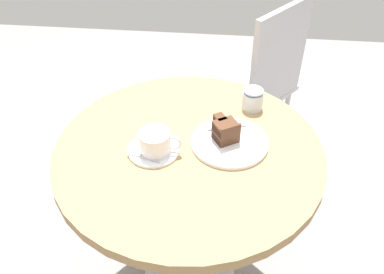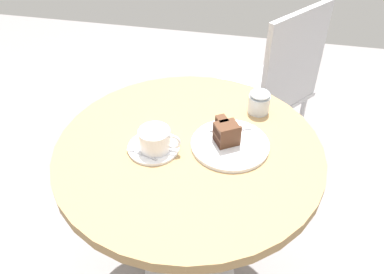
% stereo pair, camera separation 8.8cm
% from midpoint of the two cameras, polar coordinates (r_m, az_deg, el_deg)
% --- Properties ---
extents(cafe_table, '(0.81, 0.81, 0.69)m').
position_cam_midpoint_polar(cafe_table, '(1.29, -2.41, -5.25)').
color(cafe_table, '#A37F51').
rests_on(cafe_table, ground).
extents(saucer, '(0.15, 0.15, 0.01)m').
position_cam_midpoint_polar(saucer, '(1.20, -7.47, -1.87)').
color(saucer, white).
rests_on(saucer, cafe_table).
extents(coffee_cup, '(0.12, 0.09, 0.07)m').
position_cam_midpoint_polar(coffee_cup, '(1.17, -7.26, -0.69)').
color(coffee_cup, white).
rests_on(coffee_cup, saucer).
extents(teaspoon, '(0.10, 0.04, 0.00)m').
position_cam_midpoint_polar(teaspoon, '(1.18, -9.57, -2.73)').
color(teaspoon, '#B7B7BC').
rests_on(teaspoon, saucer).
extents(cake_plate, '(0.23, 0.23, 0.01)m').
position_cam_midpoint_polar(cake_plate, '(1.22, 3.23, -0.78)').
color(cake_plate, white).
rests_on(cake_plate, cafe_table).
extents(cake_slice, '(0.09, 0.10, 0.07)m').
position_cam_midpoint_polar(cake_slice, '(1.20, 2.59, 0.87)').
color(cake_slice, black).
rests_on(cake_slice, cake_plate).
extents(fork, '(0.13, 0.06, 0.00)m').
position_cam_midpoint_polar(fork, '(1.27, 3.83, 1.54)').
color(fork, '#B7B7BC').
rests_on(fork, cake_plate).
extents(napkin, '(0.16, 0.16, 0.00)m').
position_cam_midpoint_polar(napkin, '(1.26, 3.23, 0.63)').
color(napkin, beige).
rests_on(napkin, cafe_table).
extents(cafe_chair, '(0.53, 0.53, 0.89)m').
position_cam_midpoint_polar(cafe_chair, '(1.84, 7.94, 7.91)').
color(cafe_chair, '#BCBCC1').
rests_on(cafe_chair, ground).
extents(sugar_pot, '(0.07, 0.07, 0.08)m').
position_cam_midpoint_polar(sugar_pot, '(1.35, 6.69, 5.40)').
color(sugar_pot, silver).
rests_on(sugar_pot, cafe_table).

